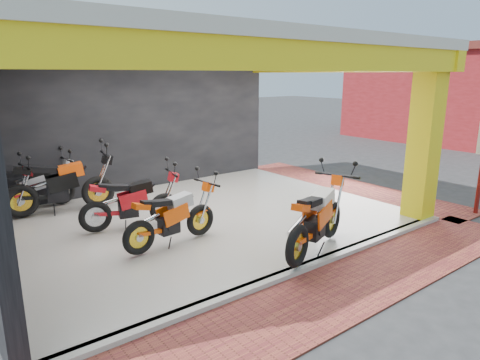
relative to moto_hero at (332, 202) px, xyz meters
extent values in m
plane|color=#2D2D30|center=(-1.25, 0.50, -0.80)|extent=(80.00, 80.00, 0.00)
cube|color=beige|center=(-1.25, 2.50, -0.75)|extent=(8.00, 6.00, 0.10)
cube|color=beige|center=(-1.25, 2.50, 2.80)|extent=(8.40, 6.40, 0.20)
cube|color=black|center=(-1.25, 5.60, 0.95)|extent=(8.20, 0.20, 3.50)
cube|color=yellow|center=(2.50, -0.25, 0.95)|extent=(0.50, 0.50, 3.50)
cube|color=yellow|center=(-1.25, -0.50, 2.50)|extent=(8.40, 0.30, 0.40)
cube|color=yellow|center=(2.75, 2.50, 2.50)|extent=(0.30, 6.40, 0.40)
cube|color=beige|center=(-1.25, -0.52, -0.75)|extent=(8.00, 0.20, 0.10)
cube|color=#9B4333|center=(-1.25, -1.30, -0.78)|extent=(9.00, 1.40, 0.03)
cube|color=#9B4333|center=(3.55, 2.50, -0.78)|extent=(1.40, 7.00, 0.03)
cube|color=#3F1E14|center=(11.73, 5.00, 0.30)|extent=(0.06, 1.00, 2.20)
camera|label=1|loc=(-5.86, -4.87, 2.26)|focal=32.00mm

